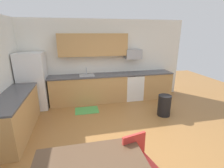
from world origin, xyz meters
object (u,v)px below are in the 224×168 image
chair_near_table (137,159)px  trash_bin (164,105)px  microwave (133,54)px  refrigerator (33,81)px  oven_range (133,86)px

chair_near_table → trash_bin: bearing=51.9°
chair_near_table → microwave: bearing=72.3°
refrigerator → microwave: 3.30m
chair_near_table → oven_range: bearing=71.8°
microwave → chair_near_table: bearing=-107.7°
refrigerator → trash_bin: (3.67, -1.33, -0.56)m
trash_bin → chair_near_table: bearing=-128.1°
refrigerator → oven_range: refrigerator is taller
refrigerator → chair_near_table: bearing=-58.0°
oven_range → trash_bin: size_ratio=1.52×
microwave → trash_bin: (0.45, -1.51, -1.28)m
oven_range → chair_near_table: oven_range is taller
oven_range → microwave: 1.13m
chair_near_table → trash_bin: chair_near_table is taller
microwave → refrigerator: bearing=-176.8°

